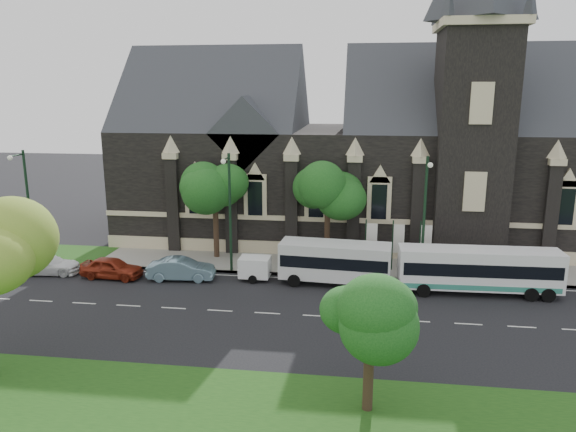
% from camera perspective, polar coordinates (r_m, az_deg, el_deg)
% --- Properties ---
extents(ground, '(160.00, 160.00, 0.00)m').
position_cam_1_polar(ground, '(33.60, -2.22, -10.29)').
color(ground, black).
rests_on(ground, ground).
extents(sidewalk, '(80.00, 5.00, 0.15)m').
position_cam_1_polar(sidewalk, '(42.35, -0.03, -5.13)').
color(sidewalk, gray).
rests_on(sidewalk, ground).
extents(museum, '(40.00, 17.70, 29.90)m').
position_cam_1_polar(museum, '(49.42, 7.35, 7.01)').
color(museum, black).
rests_on(museum, ground).
extents(tree_park_east, '(3.40, 3.40, 6.28)m').
position_cam_1_polar(tree_park_east, '(22.79, 9.24, -9.56)').
color(tree_park_east, black).
rests_on(tree_park_east, ground).
extents(tree_walk_right, '(4.08, 4.08, 7.80)m').
position_cam_1_polar(tree_walk_right, '(41.81, 4.56, 2.71)').
color(tree_walk_right, black).
rests_on(tree_walk_right, ground).
extents(tree_walk_left, '(3.91, 3.91, 7.64)m').
position_cam_1_polar(tree_walk_left, '(43.23, -7.47, 2.87)').
color(tree_walk_left, black).
rests_on(tree_walk_left, ground).
extents(street_lamp_near, '(0.36, 1.88, 9.00)m').
position_cam_1_polar(street_lamp_near, '(38.63, 14.35, 0.40)').
color(street_lamp_near, black).
rests_on(street_lamp_near, ground).
extents(street_lamp_mid, '(0.36, 1.88, 9.00)m').
position_cam_1_polar(street_lamp_mid, '(39.47, -6.26, 1.01)').
color(street_lamp_mid, black).
rests_on(street_lamp_mid, ground).
extents(street_lamp_far, '(0.36, 1.88, 9.00)m').
position_cam_1_polar(street_lamp_far, '(45.97, -26.03, 1.46)').
color(street_lamp_far, black).
rests_on(street_lamp_far, ground).
extents(banner_flag_left, '(0.90, 0.10, 4.00)m').
position_cam_1_polar(banner_flag_left, '(40.87, 8.65, -2.59)').
color(banner_flag_left, black).
rests_on(banner_flag_left, ground).
extents(banner_flag_center, '(0.90, 0.10, 4.00)m').
position_cam_1_polar(banner_flag_center, '(40.97, 11.45, -2.66)').
color(banner_flag_center, black).
rests_on(banner_flag_center, ground).
extents(banner_flag_right, '(0.90, 0.10, 4.00)m').
position_cam_1_polar(banner_flag_right, '(41.16, 14.23, -2.73)').
color(banner_flag_right, black).
rests_on(banner_flag_right, ground).
extents(tour_coach, '(10.62, 2.69, 3.08)m').
position_cam_1_polar(tour_coach, '(38.34, 19.63, -5.37)').
color(tour_coach, white).
rests_on(tour_coach, ground).
extents(shuttle_bus, '(7.89, 3.22, 2.98)m').
position_cam_1_polar(shuttle_bus, '(37.99, 5.05, -4.75)').
color(shuttle_bus, silver).
rests_on(shuttle_bus, ground).
extents(box_trailer, '(3.16, 1.86, 1.69)m').
position_cam_1_polar(box_trailer, '(38.97, -3.54, -5.43)').
color(box_trailer, white).
rests_on(box_trailer, ground).
extents(sedan, '(4.95, 2.11, 1.59)m').
position_cam_1_polar(sedan, '(39.73, -11.28, -5.55)').
color(sedan, '#7598A9').
rests_on(sedan, ground).
extents(car_far_red, '(4.63, 2.11, 1.54)m').
position_cam_1_polar(car_far_red, '(41.39, -18.24, -5.25)').
color(car_far_red, maroon).
rests_on(car_far_red, ground).
extents(car_far_white, '(5.07, 2.56, 1.41)m').
position_cam_1_polar(car_far_white, '(44.08, -24.21, -4.73)').
color(car_far_white, white).
rests_on(car_far_white, ground).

